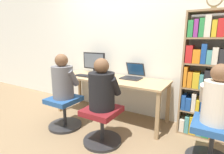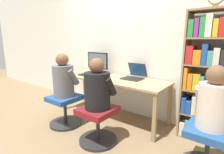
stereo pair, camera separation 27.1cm
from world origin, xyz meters
The scene contains 14 objects.
ground_plane centered at (0.00, 0.00, 0.00)m, with size 14.00×14.00×0.00m, color #846B4C.
wall_back centered at (0.00, 0.72, 1.30)m, with size 10.00×0.05×2.60m.
desk centered at (0.00, 0.33, 0.63)m, with size 1.94×0.65×0.70m.
desktop_monitor centered at (-0.45, 0.50, 0.90)m, with size 0.48×0.20×0.40m.
laptop centered at (0.35, 0.50, 0.75)m, with size 0.32×0.36×0.25m.
keyboard centered at (-0.41, 0.19, 0.71)m, with size 0.39×0.14×0.03m.
computer_mouse_by_keyboard centered at (-0.14, 0.19, 0.72)m, with size 0.06×0.11×0.04m.
office_chair_left centered at (-0.40, -0.34, 0.26)m, with size 0.51×0.51×0.47m.
office_chair_right centered at (0.33, -0.39, 0.26)m, with size 0.51×0.51×0.47m.
person_at_monitor centered at (-0.40, -0.34, 0.76)m, with size 0.38×0.33×0.66m.
person_at_laptop centered at (0.33, -0.39, 0.74)m, with size 0.40×0.33×0.64m.
bookshelf centered at (1.45, 0.49, 0.83)m, with size 0.78×0.33×1.69m.
office_chair_side centered at (1.57, -0.11, 0.26)m, with size 0.51×0.51×0.47m.
person_near_shelf centered at (1.57, -0.11, 0.75)m, with size 0.35×0.30×0.63m.
Camera 2 is at (1.75, -1.97, 1.33)m, focal length 28.00 mm.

